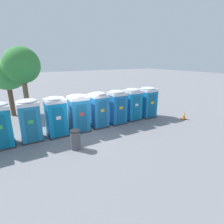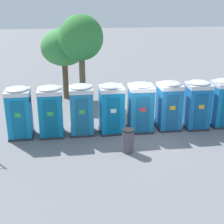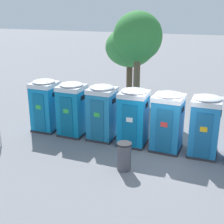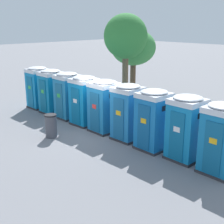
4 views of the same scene
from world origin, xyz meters
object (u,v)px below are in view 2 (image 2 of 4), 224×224
(portapotty_5, at_px, (169,105))
(portapotty_7, at_px, (223,103))
(portapotty_0, at_px, (19,112))
(portapotty_2, at_px, (81,109))
(portapotty_3, at_px, (111,108))
(portapotty_1, at_px, (51,111))
(trash_can, at_px, (128,141))
(portapotty_6, at_px, (197,104))
(portapotty_4, at_px, (141,107))
(street_tree_0, at_px, (64,48))
(street_tree_1, at_px, (81,39))

(portapotty_5, height_order, portapotty_7, same)
(portapotty_0, distance_m, portapotty_2, 3.01)
(portapotty_0, bearing_deg, portapotty_3, -0.88)
(portapotty_1, xyz_separation_m, trash_can, (3.41, -2.34, -0.74))
(portapotty_5, height_order, portapotty_6, same)
(portapotty_0, height_order, portapotty_2, same)
(portapotty_2, xyz_separation_m, portapotty_4, (3.01, -0.09, -0.00))
(portapotty_0, bearing_deg, street_tree_0, 69.71)
(portapotty_7, bearing_deg, trash_can, -157.12)
(portapotty_1, distance_m, portapotty_6, 7.52)
(portapotty_2, height_order, portapotty_6, same)
(portapotty_4, bearing_deg, portapotty_5, 1.80)
(portapotty_1, xyz_separation_m, portapotty_3, (3.01, -0.02, -0.00))
(portapotty_1, bearing_deg, trash_can, -34.46)
(portapotty_0, height_order, portapotty_4, same)
(portapotty_2, bearing_deg, trash_can, -51.46)
(portapotty_2, bearing_deg, portapotty_7, -0.20)
(portapotty_3, xyz_separation_m, portapotty_7, (6.02, 0.05, 0.00))
(portapotty_0, xyz_separation_m, portapotty_5, (7.52, -0.04, 0.00))
(portapotty_0, bearing_deg, portapotty_5, -0.30)
(portapotty_6, height_order, trash_can, portapotty_6)
(portapotty_0, relative_size, street_tree_0, 0.54)
(portapotty_3, bearing_deg, portapotty_6, -0.56)
(portapotty_0, relative_size, street_tree_1, 0.45)
(portapotty_3, bearing_deg, trash_can, -80.13)
(portapotty_1, height_order, portapotty_2, same)
(portapotty_0, distance_m, portapotty_1, 1.51)
(portapotty_7, bearing_deg, portapotty_6, -176.43)
(portapotty_0, relative_size, portapotty_2, 1.00)
(trash_can, bearing_deg, street_tree_1, 103.60)
(portapotty_3, height_order, street_tree_1, street_tree_1)
(portapotty_4, height_order, street_tree_1, street_tree_1)
(street_tree_0, height_order, street_tree_1, street_tree_1)
(portapotty_6, bearing_deg, portapotty_2, 178.86)
(portapotty_5, height_order, street_tree_1, street_tree_1)
(portapotty_6, distance_m, portapotty_7, 1.51)
(portapotty_6, bearing_deg, portapotty_1, 179.49)
(portapotty_0, distance_m, portapotty_5, 7.52)
(street_tree_1, xyz_separation_m, trash_can, (1.60, -6.62, -3.68))
(portapotty_5, bearing_deg, trash_can, -137.96)
(portapotty_6, height_order, street_tree_1, street_tree_1)
(portapotty_0, relative_size, portapotty_5, 1.00)
(portapotty_2, relative_size, trash_can, 2.34)
(street_tree_1, relative_size, trash_can, 5.20)
(portapotty_1, height_order, street_tree_1, street_tree_1)
(portapotty_5, distance_m, street_tree_0, 8.38)
(portapotty_4, distance_m, street_tree_1, 5.89)
(portapotty_4, relative_size, portapotty_6, 1.00)
(street_tree_0, xyz_separation_m, trash_can, (2.66, -8.51, -2.90))
(portapotty_2, relative_size, street_tree_0, 0.54)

